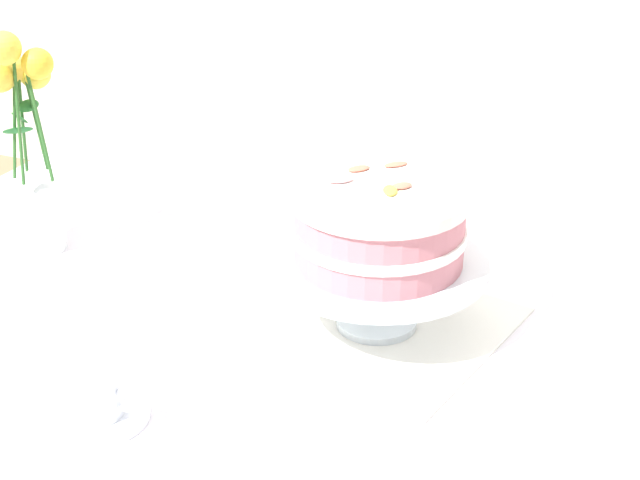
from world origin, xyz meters
name	(u,v)px	position (x,y,z in m)	size (l,w,h in m)	color
dining_table	(279,374)	(0.00, -0.02, 0.65)	(1.40, 1.00, 0.74)	white
linen_napkin	(376,325)	(0.13, 0.02, 0.74)	(0.32, 0.32, 0.00)	white
cake_stand	(378,272)	(0.13, 0.02, 0.82)	(0.29, 0.29, 0.10)	silver
layer_cake	(379,225)	(0.13, 0.02, 0.89)	(0.23, 0.23, 0.11)	#CC7A84
flower_vase	(31,156)	(-0.43, 0.03, 0.90)	(0.11, 0.11, 0.35)	silver
teacup	(93,400)	(-0.10, -0.30, 0.76)	(0.13, 0.13, 0.06)	white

